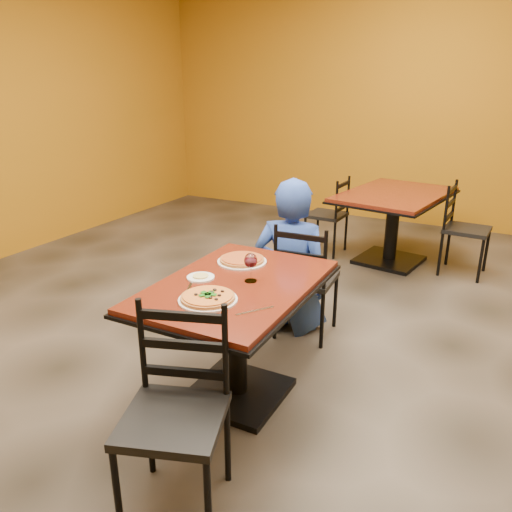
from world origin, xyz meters
The scene contains 18 objects.
floor centered at (0.00, 0.00, 0.00)m, with size 7.00×8.00×0.01m, color black.
wall_back centered at (0.00, 4.00, 1.50)m, with size 7.00×0.01×3.00m, color #A16511.
table_main centered at (0.00, -0.50, 0.56)m, with size 0.83×1.23×0.75m.
table_second centered at (0.26, 2.31, 0.56)m, with size 1.13×1.49×0.75m.
chair_main_near centered at (0.18, -1.36, 0.47)m, with size 0.42×0.42×0.94m, color black, non-canonical shape.
chair_main_far centered at (0.06, 0.44, 0.44)m, with size 0.40×0.40×0.89m, color black, non-canonical shape.
chair_second_left centered at (-0.46, 2.31, 0.42)m, with size 0.38×0.38×0.85m, color black, non-canonical shape.
chair_second_right centered at (0.98, 2.31, 0.45)m, with size 0.41×0.41×0.90m, color black, non-canonical shape.
diner centered at (-0.09, 0.51, 0.59)m, with size 0.59×0.39×1.17m, color #1C2B9B.
plate_main centered at (-0.01, -0.78, 0.76)m, with size 0.31×0.31×0.01m, color white.
pizza_main centered at (-0.01, -0.78, 0.77)m, with size 0.28×0.28×0.02m, color maroon.
plate_far centered at (-0.13, -0.20, 0.76)m, with size 0.31×0.31×0.01m, color white.
pizza_far centered at (-0.13, -0.20, 0.77)m, with size 0.28×0.28×0.02m, color #B76D23.
side_plate centered at (-0.21, -0.54, 0.76)m, with size 0.16×0.16×0.01m, color white.
dip centered at (-0.21, -0.54, 0.76)m, with size 0.09×0.09×0.01m, color tan.
wine_glass centered at (0.06, -0.44, 0.84)m, with size 0.08×0.08×0.18m, color white, non-canonical shape.
fork centered at (-0.19, -0.70, 0.75)m, with size 0.01×0.19×0.00m, color silver.
knife centered at (0.27, -0.78, 0.75)m, with size 0.01×0.21×0.00m, color silver.
Camera 1 is at (1.30, -2.75, 1.83)m, focal length 34.87 mm.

